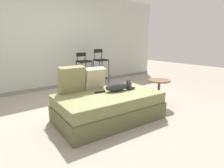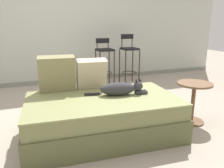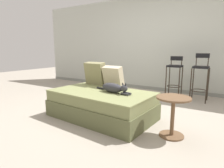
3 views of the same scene
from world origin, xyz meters
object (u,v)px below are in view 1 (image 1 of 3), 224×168
Objects in this scene: cat at (118,87)px; couch at (109,106)px; throw_pillow_middle at (94,78)px; side_table at (159,89)px; throw_pillow_corner at (72,79)px; bar_stool_by_doorway at (101,66)px; bar_stool_near_window at (84,67)px.

couch is at bearing -173.21° from cat.
throw_pillow_middle is 0.73× the size of side_table.
cat is (0.23, 0.03, 0.30)m from couch.
throw_pillow_corner reaches higher than couch.
cat is at bearing 172.72° from side_table.
throw_pillow_corner reaches higher than throw_pillow_middle.
throw_pillow_corner is 0.43m from throw_pillow_middle.
cat is at bearing -117.86° from bar_stool_by_doorway.
throw_pillow_middle is at bearing 157.81° from side_table.
couch is 2.39m from bar_stool_by_doorway.
bar_stool_near_window reaches higher than side_table.
side_table is (1.21, -0.49, -0.30)m from throw_pillow_middle.
cat is 0.69× the size of bar_stool_by_doorway.
couch is at bearing -44.67° from throw_pillow_corner.
cat is at bearing -57.09° from throw_pillow_middle.
cat is (0.67, -0.40, -0.15)m from throw_pillow_corner.
side_table is (0.97, -0.12, -0.18)m from cat.
side_table is (0.49, -2.09, -0.25)m from bar_stool_near_window.
couch is 4.02× the size of throw_pillow_corner.
side_table is at bearing -17.89° from throw_pillow_corner.
bar_stool_near_window reaches higher than couch.
bar_stool_near_window is (0.49, 1.97, 0.07)m from cat.
bar_stool_near_window reaches higher than throw_pillow_corner.
throw_pillow_middle reaches higher than cat.
bar_stool_near_window is at bearing 53.63° from throw_pillow_corner.
cat is 1.37× the size of side_table.
throw_pillow_middle is 0.40× the size of bar_stool_near_window.
bar_stool_by_doorway is at bearing 62.14° from cat.
cat is 2.22m from bar_stool_by_doorway.
throw_pillow_corner is (-0.44, 0.43, 0.45)m from couch.
bar_stool_by_doorway reaches higher than throw_pillow_corner.
bar_stool_near_window is at bearing 76.14° from cat.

